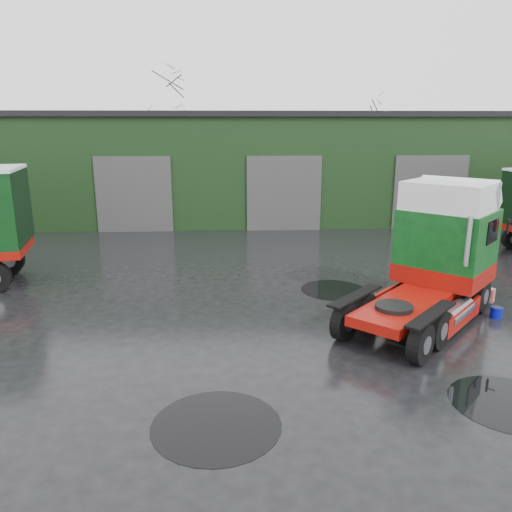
{
  "coord_description": "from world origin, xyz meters",
  "views": [
    {
      "loc": [
        -0.8,
        -12.74,
        5.66
      ],
      "look_at": [
        -0.08,
        2.1,
        1.7
      ],
      "focal_mm": 35.0,
      "sensor_mm": 36.0,
      "label": 1
    }
  ],
  "objects_px": {
    "warehouse": "(275,163)",
    "wash_bucket": "(496,312)",
    "tree_back_a": "(168,135)",
    "tree_back_b": "(359,147)",
    "hero_tractor": "(422,257)"
  },
  "relations": [
    {
      "from": "hero_tractor",
      "to": "wash_bucket",
      "type": "height_order",
      "value": "hero_tractor"
    },
    {
      "from": "hero_tractor",
      "to": "tree_back_a",
      "type": "distance_m",
      "value": 31.42
    },
    {
      "from": "tree_back_a",
      "to": "tree_back_b",
      "type": "distance_m",
      "value": 16.03
    },
    {
      "from": "warehouse",
      "to": "hero_tractor",
      "type": "relative_size",
      "value": 4.97
    },
    {
      "from": "warehouse",
      "to": "tree_back_a",
      "type": "height_order",
      "value": "tree_back_a"
    },
    {
      "from": "warehouse",
      "to": "tree_back_a",
      "type": "bearing_deg",
      "value": 128.66
    },
    {
      "from": "wash_bucket",
      "to": "tree_back_a",
      "type": "bearing_deg",
      "value": 114.27
    },
    {
      "from": "warehouse",
      "to": "wash_bucket",
      "type": "bearing_deg",
      "value": -75.01
    },
    {
      "from": "hero_tractor",
      "to": "wash_bucket",
      "type": "xyz_separation_m",
      "value": [
        2.6,
        0.42,
        -1.86
      ]
    },
    {
      "from": "warehouse",
      "to": "wash_bucket",
      "type": "relative_size",
      "value": 93.18
    },
    {
      "from": "tree_back_a",
      "to": "wash_bucket",
      "type": "bearing_deg",
      "value": -65.73
    },
    {
      "from": "wash_bucket",
      "to": "tree_back_a",
      "type": "distance_m",
      "value": 32.21
    },
    {
      "from": "warehouse",
      "to": "tree_back_b",
      "type": "distance_m",
      "value": 12.82
    },
    {
      "from": "hero_tractor",
      "to": "tree_back_a",
      "type": "height_order",
      "value": "tree_back_a"
    },
    {
      "from": "tree_back_a",
      "to": "warehouse",
      "type": "bearing_deg",
      "value": -51.34
    }
  ]
}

